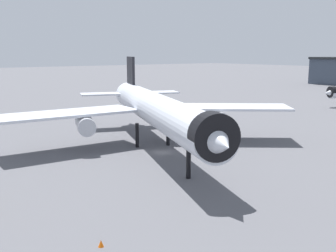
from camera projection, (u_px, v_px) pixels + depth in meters
The scene contains 4 objects.
ground at pixel (162, 152), 76.15m from camera, with size 900.00×900.00×0.00m, color #56565B.
airliner_near_gate at pixel (156, 110), 77.51m from camera, with size 63.57×56.96×17.40m.
traffic_cone_near_nose at pixel (101, 243), 39.17m from camera, with size 0.56×0.56×0.70m, color #F2600C.
traffic_cone_wingtip at pixel (224, 120), 110.79m from camera, with size 0.53×0.53×0.67m, color #F2600C.
Camera 1 is at (59.11, -44.59, 18.49)m, focal length 43.56 mm.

